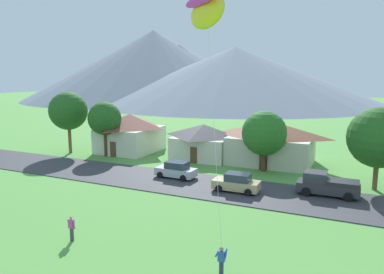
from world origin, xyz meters
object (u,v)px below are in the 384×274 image
at_px(house_rightmost, 204,141).
at_px(tree_right_of_center, 264,133).
at_px(kite_flyer_with_kite, 206,13).
at_px(tree_near_left, 379,138).
at_px(tree_left_of_center, 68,111).
at_px(house_left_center, 130,132).
at_px(parked_car_tan_west_end, 237,183).
at_px(parked_car_silver_mid_west, 176,170).
at_px(pickup_truck_charcoal_west_side, 326,184).
at_px(watcher_person, 71,228).
at_px(tree_near_right, 105,119).
at_px(house_right_center, 271,142).

bearing_deg(house_rightmost, tree_right_of_center, -20.67).
bearing_deg(kite_flyer_with_kite, tree_right_of_center, 89.68).
height_order(tree_near_left, tree_left_of_center, tree_left_of_center).
distance_m(house_left_center, parked_car_tan_west_end, 22.30).
bearing_deg(parked_car_tan_west_end, tree_right_of_center, 87.19).
bearing_deg(parked_car_silver_mid_west, kite_flyer_with_kite, -53.15).
height_order(parked_car_silver_mid_west, pickup_truck_charcoal_west_side, pickup_truck_charcoal_west_side).
xyz_separation_m(tree_near_left, watcher_person, (-17.87, -19.94, -4.03)).
bearing_deg(tree_left_of_center, parked_car_silver_mid_west, -14.91).
distance_m(parked_car_tan_west_end, kite_flyer_with_kite, 15.78).
bearing_deg(tree_left_of_center, kite_flyer_with_kite, -29.48).
relative_size(tree_near_right, pickup_truck_charcoal_west_side, 1.38).
relative_size(pickup_truck_charcoal_west_side, watcher_person, 3.11).
bearing_deg(house_right_center, tree_right_of_center, -88.28).
bearing_deg(tree_near_right, pickup_truck_charcoal_west_side, -10.10).
bearing_deg(house_rightmost, tree_near_right, -160.67).
height_order(kite_flyer_with_kite, watcher_person, kite_flyer_with_kite).
xyz_separation_m(parked_car_tan_west_end, kite_flyer_with_kite, (0.31, -8.12, 13.53)).
distance_m(house_right_center, tree_near_right, 21.39).
bearing_deg(parked_car_tan_west_end, tree_near_left, 27.71).
relative_size(parked_car_silver_mid_west, watcher_person, 2.55).
height_order(tree_left_of_center, watcher_person, tree_left_of_center).
bearing_deg(tree_right_of_center, kite_flyer_with_kite, -90.32).
distance_m(pickup_truck_charcoal_west_side, watcher_person, 21.37).
bearing_deg(house_rightmost, parked_car_silver_mid_west, -83.72).
xyz_separation_m(tree_left_of_center, watcher_person, (19.59, -20.72, -4.91)).
relative_size(house_right_center, parked_car_tan_west_end, 2.45).
xyz_separation_m(house_right_center, tree_left_of_center, (-26.32, -5.65, 3.13)).
distance_m(house_rightmost, tree_near_right, 13.21).
distance_m(house_left_center, house_right_center, 19.50).
height_order(house_rightmost, pickup_truck_charcoal_west_side, house_rightmost).
bearing_deg(tree_near_left, house_right_center, 150.03).
distance_m(house_rightmost, kite_flyer_with_kite, 24.57).
bearing_deg(tree_near_left, tree_left_of_center, 178.82).
distance_m(tree_left_of_center, watcher_person, 28.93).
xyz_separation_m(house_right_center, tree_near_left, (11.15, -6.43, 2.25)).
bearing_deg(house_rightmost, tree_left_of_center, -165.20).
bearing_deg(house_rightmost, house_left_center, -178.47).
bearing_deg(tree_near_right, parked_car_tan_west_end, -19.55).
distance_m(tree_right_of_center, tree_near_right, 20.78).
relative_size(house_right_center, watcher_person, 6.19).
height_order(house_rightmost, tree_right_of_center, tree_right_of_center).
distance_m(tree_right_of_center, parked_car_silver_mid_west, 10.50).
relative_size(house_left_center, tree_near_left, 1.11).
height_order(house_right_center, tree_near_right, tree_near_right).
bearing_deg(parked_car_tan_west_end, watcher_person, -114.81).
xyz_separation_m(tree_left_of_center, parked_car_silver_mid_west, (18.97, -5.05, -4.92)).
xyz_separation_m(house_right_center, house_rightmost, (-8.42, -0.92, -0.38)).
relative_size(parked_car_tan_west_end, watcher_person, 2.53).
bearing_deg(tree_left_of_center, house_rightmost, 14.80).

